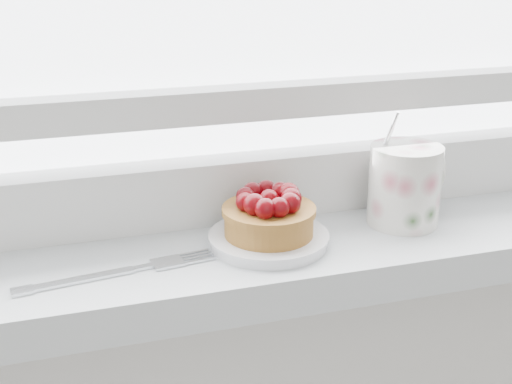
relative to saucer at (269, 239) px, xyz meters
name	(u,v)px	position (x,y,z in m)	size (l,w,h in m)	color
saucer	(269,239)	(0.00, 0.00, 0.00)	(0.12, 0.12, 0.01)	white
raspberry_tart	(269,213)	(0.00, 0.00, 0.03)	(0.10, 0.10, 0.05)	brown
floral_mug	(406,183)	(0.16, 0.01, 0.04)	(0.12, 0.10, 0.13)	silver
fork	(116,273)	(-0.16, -0.02, 0.00)	(0.19, 0.04, 0.00)	silver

